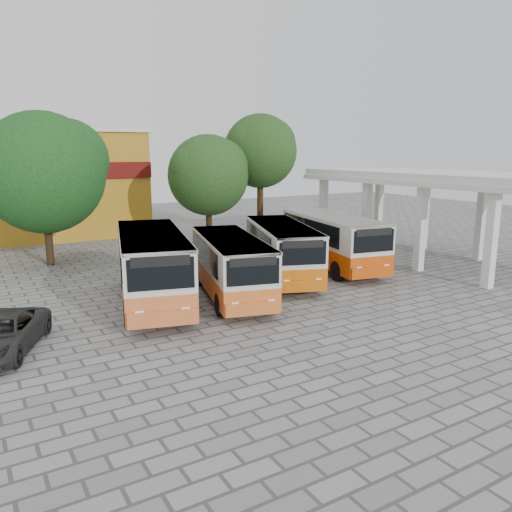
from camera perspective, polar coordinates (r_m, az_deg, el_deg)
ground at (r=23.08m, az=8.37°, el=-4.84°), size 90.00×90.00×0.00m
terminal_shelter at (r=32.40m, az=18.79°, el=8.29°), size 6.80×15.80×5.40m
shophouse_block at (r=43.24m, az=-26.88°, el=7.39°), size 20.40×10.40×8.30m
bus_far_left at (r=22.15m, az=-11.79°, el=-0.79°), size 4.79×9.24×3.15m
bus_centre_left at (r=22.66m, az=-2.88°, el=-0.82°), size 4.27×8.17×2.78m
bus_centre_right at (r=26.00m, az=2.96°, el=0.95°), size 5.00×8.52×2.88m
bus_far_right at (r=28.72m, az=8.71°, el=2.05°), size 4.06×8.78×3.03m
tree_left at (r=31.24m, az=-23.05°, el=9.17°), size 7.27×6.92×8.85m
tree_middle at (r=35.11m, az=-5.42°, el=9.48°), size 5.86×5.58×7.76m
tree_right at (r=38.38m, az=0.56°, el=12.15°), size 5.80×5.52×9.36m
parked_car at (r=18.77m, az=-27.14°, el=-7.95°), size 3.88×5.06×1.28m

